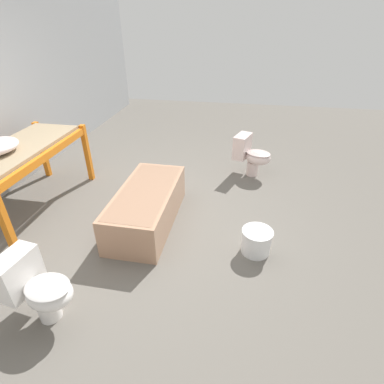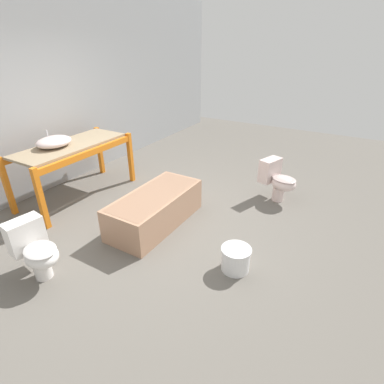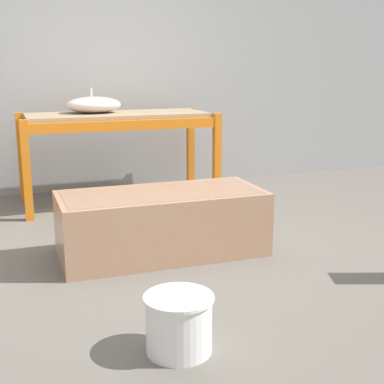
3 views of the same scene
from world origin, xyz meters
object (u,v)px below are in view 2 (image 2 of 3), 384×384
(bathtub_main, at_px, (155,207))
(toilet_near, at_px, (277,179))
(sink_basin, at_px, (54,142))
(toilet_far, at_px, (35,249))
(bucket_white, at_px, (236,258))

(bathtub_main, xyz_separation_m, toilet_near, (1.54, -1.23, 0.09))
(sink_basin, height_order, bathtub_main, sink_basin)
(toilet_near, height_order, toilet_far, same)
(sink_basin, xyz_separation_m, bathtub_main, (0.16, -1.68, -0.70))
(sink_basin, xyz_separation_m, toilet_near, (1.69, -2.92, -0.60))
(bathtub_main, relative_size, bucket_white, 4.34)
(toilet_near, relative_size, toilet_far, 1.01)
(sink_basin, relative_size, bucket_white, 1.57)
(bucket_white, bearing_deg, sink_basin, 86.75)
(sink_basin, height_order, bucket_white, sink_basin)
(toilet_far, bearing_deg, bathtub_main, -9.35)
(toilet_near, bearing_deg, bathtub_main, 160.71)
(bathtub_main, bearing_deg, toilet_far, 163.07)
(toilet_near, distance_m, bucket_white, 1.88)
(bathtub_main, distance_m, toilet_far, 1.54)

